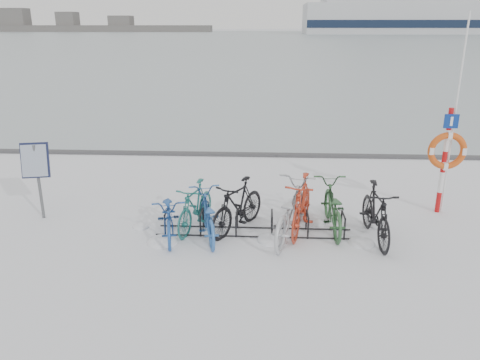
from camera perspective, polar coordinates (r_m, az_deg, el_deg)
ground at (r=9.70m, az=1.73°, el=-6.46°), size 900.00×900.00×0.00m
ice_sheet at (r=163.85m, az=3.13°, el=17.02°), size 400.00×298.00×0.02m
quay_edge at (r=15.24m, az=2.28°, el=3.10°), size 400.00×0.25×0.10m
bike_rack at (r=9.62m, az=1.74°, el=-5.48°), size 4.00×0.48×0.46m
info_board at (r=10.89m, az=-23.64°, el=1.71°), size 0.60×0.33×1.71m
lifebuoy_station at (r=11.17m, az=23.92°, el=3.26°), size 0.84×0.23×4.34m
cruise_ferry at (r=234.90m, az=26.78°, el=18.82°), size 145.90×27.50×47.94m
shoreline at (r=295.27m, az=-22.41°, el=16.91°), size 180.00×12.00×9.50m
bike_0 at (r=9.52m, az=-8.64°, el=-4.08°), size 0.98×1.88×0.94m
bike_1 at (r=9.79m, az=-5.49°, el=-3.03°), size 0.93×1.78×1.03m
bike_2 at (r=9.41m, az=-4.02°, el=-4.12°), size 1.04×1.92×0.96m
bike_3 at (r=9.66m, az=-0.28°, el=-2.98°), size 1.38×1.85×1.11m
bike_4 at (r=9.40m, az=6.10°, el=-3.59°), size 1.36×2.32×1.15m
bike_5 at (r=9.71m, az=7.53°, el=-2.83°), size 1.01×2.03×1.17m
bike_6 at (r=9.90m, az=11.19°, el=-3.02°), size 0.73×1.99×1.03m
bike_7 at (r=9.61m, az=16.26°, el=-3.73°), size 0.65×1.95×1.15m
snow_drifts at (r=9.62m, az=2.56°, el=-6.68°), size 5.44×1.69×0.22m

